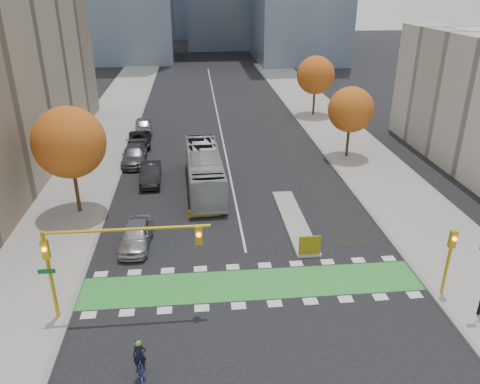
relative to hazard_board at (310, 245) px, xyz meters
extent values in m
plane|color=black|center=(-4.00, -4.20, -0.80)|extent=(300.00, 300.00, 0.00)
cube|color=gray|center=(-17.50, 15.80, -0.73)|extent=(7.00, 120.00, 0.15)
cube|color=gray|center=(9.50, 15.80, -0.73)|extent=(7.00, 120.00, 0.15)
cube|color=gray|center=(-14.00, 15.80, -0.73)|extent=(0.30, 120.00, 0.16)
cube|color=gray|center=(6.00, 15.80, -0.73)|extent=(0.30, 120.00, 0.16)
cube|color=green|center=(-4.00, -2.70, -0.79)|extent=(20.00, 3.00, 0.01)
cube|color=silver|center=(-4.00, 35.80, -0.80)|extent=(0.15, 70.00, 0.01)
cube|color=black|center=(3.50, 25.80, -0.80)|extent=(2.50, 50.00, 0.01)
cube|color=gray|center=(0.00, 4.80, -0.72)|extent=(1.60, 10.00, 0.16)
cube|color=yellow|center=(0.00, 0.00, 0.00)|extent=(1.40, 0.12, 1.30)
cylinder|color=#332114|center=(-16.00, 7.80, 1.82)|extent=(0.28, 0.28, 5.25)
sphere|color=#AA4C14|center=(-16.00, 7.80, 4.83)|extent=(5.20, 5.20, 5.20)
cylinder|color=#332114|center=(8.00, 17.80, 1.47)|extent=(0.28, 0.28, 4.55)
sphere|color=#AA4C14|center=(8.00, 17.80, 4.08)|extent=(4.40, 4.40, 4.40)
cylinder|color=#332114|center=(8.50, 33.80, 1.65)|extent=(0.28, 0.28, 4.90)
sphere|color=#AA4C14|center=(8.50, 33.80, 4.45)|extent=(4.80, 4.80, 4.80)
cylinder|color=#BF9914|center=(-14.50, -4.70, 1.80)|extent=(0.20, 0.20, 5.20)
cylinder|color=#BF9914|center=(-10.50, -4.70, 4.30)|extent=(8.20, 0.16, 0.16)
cube|color=#BF9914|center=(-14.50, -4.70, 3.40)|extent=(0.35, 0.28, 1.00)
sphere|color=orange|center=(-14.50, -4.88, 3.50)|extent=(0.22, 0.22, 0.22)
cube|color=#BF9914|center=(-7.00, -4.70, 3.80)|extent=(0.35, 0.28, 1.00)
sphere|color=orange|center=(-7.00, -4.88, 3.90)|extent=(0.22, 0.22, 0.22)
cube|color=#0C5926|center=(-14.50, -5.10, 2.40)|extent=(0.85, 0.04, 0.25)
cylinder|color=#BF9914|center=(6.50, -4.70, 1.20)|extent=(0.18, 0.18, 4.00)
cube|color=#BF9914|center=(6.50, -4.70, 2.80)|extent=(0.35, 0.28, 1.00)
sphere|color=orange|center=(6.50, -4.88, 2.90)|extent=(0.22, 0.22, 0.22)
imported|color=navy|center=(-9.78, -9.20, -0.32)|extent=(0.93, 1.89, 0.95)
imported|color=black|center=(-9.78, -9.20, 0.48)|extent=(0.65, 0.48, 1.61)
sphere|color=#597F2D|center=(-9.78, -9.20, 1.15)|extent=(0.27, 0.27, 0.27)
imported|color=#A3A9AB|center=(-6.35, 11.56, 0.84)|extent=(3.18, 11.86, 3.28)
imported|color=#AAABB0|center=(-11.17, 2.40, 0.00)|extent=(2.15, 4.79, 1.60)
imported|color=black|center=(-11.04, 13.25, 0.01)|extent=(1.90, 4.98, 1.62)
imported|color=#535358|center=(-12.96, 18.25, 0.01)|extent=(2.45, 5.67, 1.63)
imported|color=black|center=(-13.00, 23.44, -0.09)|extent=(2.70, 5.26, 1.42)
imported|color=gray|center=(-13.00, 28.44, 0.00)|extent=(2.45, 4.91, 1.61)
camera|label=1|loc=(-6.94, -25.17, 15.37)|focal=35.00mm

